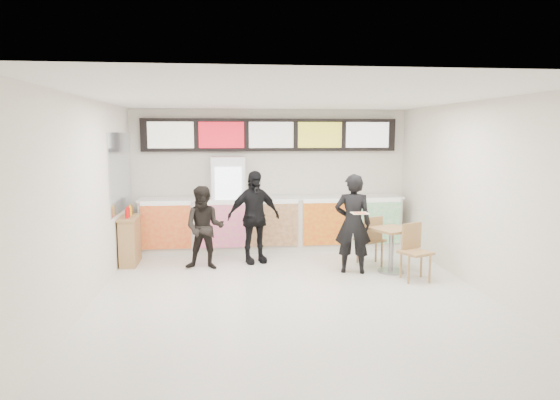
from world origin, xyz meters
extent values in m
plane|color=beige|center=(0.00, 0.00, 0.00)|extent=(7.00, 7.00, 0.00)
plane|color=white|center=(0.00, 0.00, 3.00)|extent=(7.00, 7.00, 0.00)
plane|color=silver|center=(0.00, 3.50, 1.50)|extent=(6.00, 0.00, 6.00)
plane|color=silver|center=(-3.00, 0.00, 1.50)|extent=(0.00, 7.00, 7.00)
plane|color=silver|center=(3.00, 0.00, 1.50)|extent=(0.00, 7.00, 7.00)
cube|color=silver|center=(0.00, 3.10, 0.55)|extent=(5.50, 0.70, 1.10)
cube|color=silver|center=(0.00, 3.10, 1.12)|extent=(5.56, 0.76, 0.04)
cube|color=red|center=(-2.20, 2.72, 0.61)|extent=(0.99, 0.02, 0.90)
cube|color=#F736B1|center=(-1.10, 2.72, 0.61)|extent=(0.99, 0.02, 0.90)
cube|color=brown|center=(0.00, 2.72, 0.61)|extent=(0.99, 0.02, 0.90)
cube|color=gold|center=(1.10, 2.72, 0.61)|extent=(0.99, 0.02, 0.90)
cube|color=#28A057|center=(2.20, 2.72, 0.61)|extent=(0.99, 0.02, 0.90)
cube|color=black|center=(0.00, 3.42, 2.45)|extent=(5.50, 0.12, 0.70)
cube|color=white|center=(-2.12, 3.35, 2.45)|extent=(0.95, 0.02, 0.55)
cube|color=red|center=(-1.06, 3.35, 2.45)|extent=(0.95, 0.02, 0.55)
cube|color=silver|center=(0.00, 3.35, 2.45)|extent=(0.95, 0.02, 0.55)
cube|color=yellow|center=(1.06, 3.35, 2.45)|extent=(0.95, 0.02, 0.55)
cube|color=white|center=(2.12, 3.35, 2.45)|extent=(0.95, 0.02, 0.55)
cube|color=white|center=(-0.93, 3.12, 1.00)|extent=(0.70, 0.65, 2.00)
cube|color=white|center=(-0.93, 2.78, 1.05)|extent=(0.54, 0.02, 1.50)
cylinder|color=green|center=(-1.14, 2.82, 0.45)|extent=(0.07, 0.07, 0.22)
cylinder|color=orange|center=(-1.00, 2.82, 0.45)|extent=(0.07, 0.07, 0.22)
cylinder|color=#BD3512|center=(-0.86, 2.82, 0.45)|extent=(0.07, 0.07, 0.22)
cylinder|color=#1837B8|center=(-0.72, 2.82, 0.45)|extent=(0.07, 0.07, 0.22)
cylinder|color=orange|center=(-1.14, 2.82, 0.83)|extent=(0.07, 0.07, 0.22)
cylinder|color=#BD3512|center=(-1.00, 2.82, 0.83)|extent=(0.07, 0.07, 0.22)
cylinder|color=#1837B8|center=(-0.86, 2.82, 0.83)|extent=(0.07, 0.07, 0.22)
cylinder|color=green|center=(-0.72, 2.82, 0.83)|extent=(0.07, 0.07, 0.22)
cylinder|color=#BD3512|center=(-1.14, 2.82, 1.21)|extent=(0.07, 0.07, 0.22)
cylinder|color=#1837B8|center=(-1.00, 2.82, 1.21)|extent=(0.07, 0.07, 0.22)
cylinder|color=green|center=(-0.86, 2.82, 1.21)|extent=(0.07, 0.07, 0.22)
cylinder|color=orange|center=(-0.72, 2.82, 1.21)|extent=(0.07, 0.07, 0.22)
cylinder|color=#1837B8|center=(-1.14, 2.82, 1.59)|extent=(0.07, 0.07, 0.22)
cylinder|color=green|center=(-1.00, 2.82, 1.59)|extent=(0.07, 0.07, 0.22)
cylinder|color=orange|center=(-0.86, 2.82, 1.59)|extent=(0.07, 0.07, 0.22)
cylinder|color=#BD3512|center=(-0.72, 2.82, 1.59)|extent=(0.07, 0.07, 0.22)
cube|color=#B2B7BF|center=(-2.99, 2.45, 1.75)|extent=(0.01, 2.00, 1.50)
imported|color=black|center=(1.25, 1.16, 0.89)|extent=(0.74, 0.58, 1.78)
imported|color=black|center=(-1.39, 1.70, 0.77)|extent=(0.83, 0.69, 1.54)
imported|color=black|center=(-0.47, 2.06, 0.89)|extent=(1.13, 0.72, 1.78)
cube|color=beige|center=(1.25, 0.71, 1.15)|extent=(0.28, 0.28, 0.01)
cone|color=#CC7233|center=(1.25, 0.71, 1.16)|extent=(0.36, 0.36, 0.02)
cube|color=#A87F4C|center=(1.94, 1.09, 0.78)|extent=(0.85, 0.85, 0.04)
cylinder|color=gray|center=(1.94, 1.09, 0.39)|extent=(0.09, 0.09, 0.77)
cylinder|color=gray|center=(1.94, 1.09, 0.02)|extent=(0.47, 0.47, 0.03)
cube|color=#A87F4C|center=(2.18, 0.55, 0.48)|extent=(0.59, 0.59, 0.04)
cube|color=#A87F4C|center=(2.18, 0.75, 0.73)|extent=(0.41, 0.20, 0.45)
cube|color=#A87F4C|center=(1.71, 1.63, 0.48)|extent=(0.59, 0.59, 0.04)
cube|color=#A87F4C|center=(1.71, 1.43, 0.73)|extent=(0.41, 0.20, 0.45)
cube|color=#A87F4C|center=(-2.82, 2.21, 0.44)|extent=(0.29, 0.78, 0.88)
cube|color=#A87F4C|center=(-2.82, 2.21, 0.90)|extent=(0.33, 0.82, 0.04)
cylinder|color=red|center=(-2.82, 1.99, 1.01)|extent=(0.06, 0.06, 0.18)
cylinder|color=red|center=(-2.82, 2.16, 1.01)|extent=(0.06, 0.06, 0.18)
cylinder|color=yellow|center=(-2.82, 2.32, 1.01)|extent=(0.06, 0.06, 0.18)
cylinder|color=brown|center=(-2.82, 2.48, 1.01)|extent=(0.06, 0.06, 0.18)
camera|label=1|loc=(-1.03, -7.37, 2.48)|focal=32.00mm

